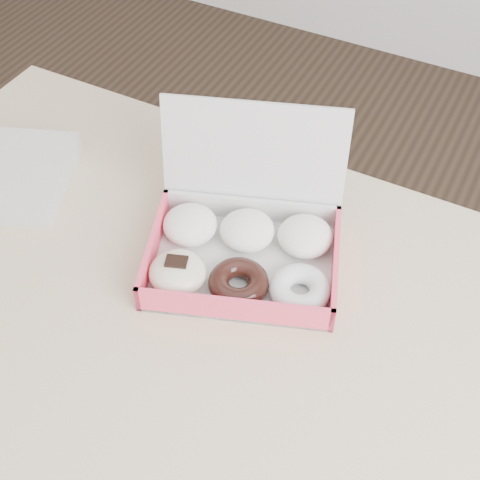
% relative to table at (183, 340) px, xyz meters
% --- Properties ---
extents(table, '(1.20, 0.80, 0.75)m').
position_rel_table_xyz_m(table, '(0.00, 0.00, 0.00)').
color(table, tan).
rests_on(table, ground).
extents(donut_box, '(0.35, 0.33, 0.21)m').
position_rel_table_xyz_m(donut_box, '(0.04, 0.13, 0.11)').
color(donut_box, silver).
rests_on(donut_box, table).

